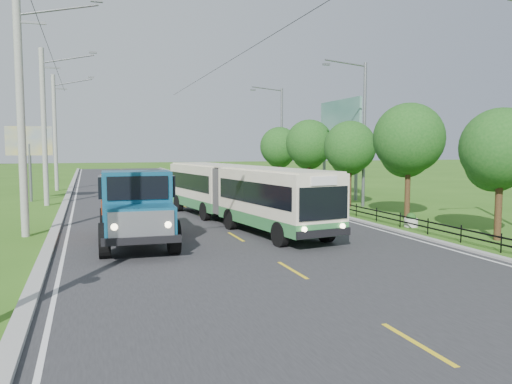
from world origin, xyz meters
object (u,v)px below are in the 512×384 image
tree_second (499,153)px  billboard_left (29,146)px  pole_far (55,132)px  tree_third (408,142)px  streetlight_mid (362,129)px  streetlight_far (280,135)px  dump_truck (135,202)px  planter_near (411,221)px  planter_far (284,192)px  tree_fourth (350,150)px  tree_fifth (309,146)px  planter_mid (332,203)px  bus (239,190)px  pole_near (22,114)px  tree_back (279,149)px  pole_mid (45,126)px  billboard_right (340,126)px

tree_second → billboard_left: bearing=131.5°
pole_far → tree_third: 30.78m
streetlight_mid → billboard_left: 22.51m
streetlight_far → billboard_left: streetlight_far is taller
pole_far → dump_truck: 27.63m
planter_near → planter_far: same height
pole_far → tree_fourth: (18.12, -18.86, -1.51)m
tree_third → billboard_left: (-19.36, 15.86, -0.12)m
pole_far → tree_fourth: bearing=-46.1°
tree_fifth → billboard_left: (-19.36, 3.86, 0.01)m
tree_fourth → planter_far: bearing=99.1°
pole_far → dump_truck: pole_far is taller
planter_mid → bus: 8.86m
pole_near → tree_second: (18.12, -6.86, -1.57)m
tree_second → bus: tree_second is taller
planter_near → tree_third: bearing=59.6°
streetlight_far → planter_mid: streetlight_far is taller
pole_near → planter_far: (16.86, 13.00, -4.81)m
tree_third → tree_back: tree_third is taller
tree_back → planter_near: 20.46m
pole_mid → tree_back: bearing=15.8°
streetlight_mid → planter_far: streetlight_mid is taller
tree_fourth → bus: tree_fourth is taller
tree_second → billboard_right: 18.12m
planter_far → bus: 14.69m
streetlight_mid → planter_mid: (-2.04, -0.00, -4.62)m
streetlight_far → pole_mid: bearing=-159.7°
dump_truck → streetlight_far: bearing=58.5°
streetlight_far → billboard_left: bearing=-168.8°
pole_far → tree_third: pole_far is taller
tree_third → streetlight_far: size_ratio=0.66×
billboard_left → dump_truck: 19.02m
tree_second → dump_truck: bearing=164.8°
billboard_right → streetlight_mid: bearing=-105.4°
billboard_left → tree_back: bearing=6.3°
tree_fourth → planter_near: bearing=-98.8°
tree_fifth → pole_mid: bearing=177.3°
pole_far → planter_far: (16.86, -11.00, -4.81)m
billboard_left → billboard_right: billboard_right is taller
streetlight_mid → billboard_right: bearing=74.6°
tree_fifth → pole_near: bearing=-148.4°
tree_fifth → billboard_right: bearing=-3.3°
bus → tree_back: bearing=54.1°
streetlight_mid → tree_fourth: bearing=169.9°
tree_back → tree_third: bearing=-90.0°
planter_far → bus: size_ratio=0.05×
planter_mid → tree_fifth: bearing=78.4°
streetlight_far → tree_fourth: bearing=-93.2°
tree_back → planter_near: tree_back is taller
tree_second → streetlight_far: (0.79, 25.86, 1.38)m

